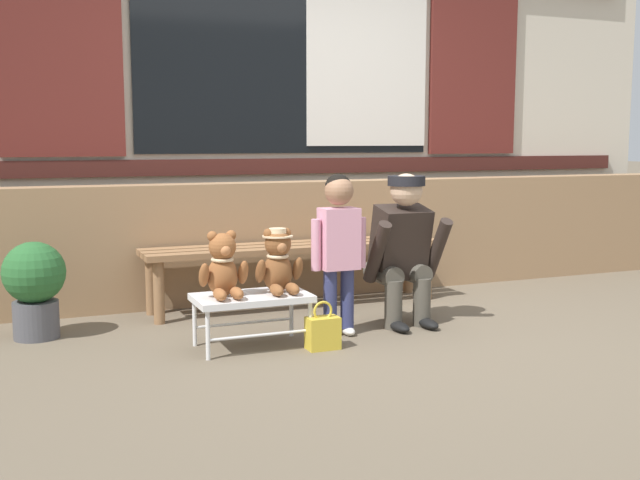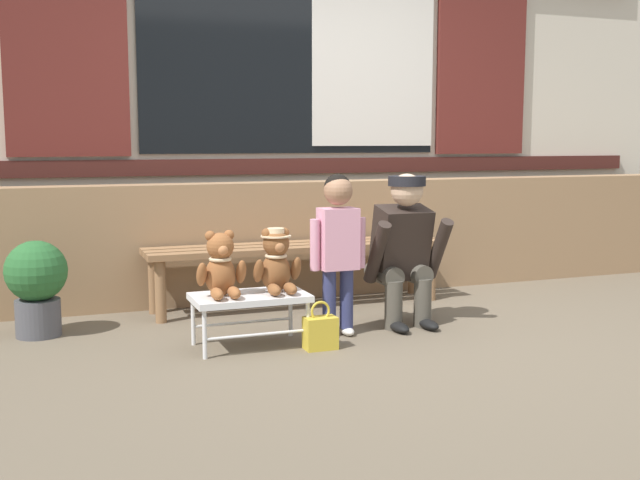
{
  "view_description": "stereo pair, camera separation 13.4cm",
  "coord_description": "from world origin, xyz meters",
  "px_view_note": "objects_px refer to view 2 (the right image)",
  "views": [
    {
      "loc": [
        -2.08,
        -3.82,
        1.15
      ],
      "look_at": [
        -0.33,
        0.42,
        0.55
      ],
      "focal_mm": 42.87,
      "sensor_mm": 36.0,
      "label": 1
    },
    {
      "loc": [
        -1.96,
        -3.87,
        1.15
      ],
      "look_at": [
        -0.33,
        0.42,
        0.55
      ],
      "focal_mm": 42.87,
      "sensor_mm": 36.0,
      "label": 2
    }
  ],
  "objects_px": {
    "wooden_bench_long": "(298,254)",
    "adult_crouching": "(404,249)",
    "teddy_bear_plain": "(221,267)",
    "potted_plant": "(37,282)",
    "small_display_bench": "(250,300)",
    "child_standing": "(338,237)",
    "teddy_bear_with_hat": "(277,262)",
    "handbag_on_ground": "(320,332)"
  },
  "relations": [
    {
      "from": "adult_crouching",
      "to": "wooden_bench_long",
      "type": "bearing_deg",
      "value": 121.07
    },
    {
      "from": "wooden_bench_long",
      "to": "teddy_bear_with_hat",
      "type": "distance_m",
      "value": 1.0
    },
    {
      "from": "small_display_bench",
      "to": "potted_plant",
      "type": "height_order",
      "value": "potted_plant"
    },
    {
      "from": "teddy_bear_plain",
      "to": "potted_plant",
      "type": "bearing_deg",
      "value": 144.55
    },
    {
      "from": "teddy_bear_with_hat",
      "to": "child_standing",
      "type": "xyz_separation_m",
      "value": [
        0.39,
        0.05,
        0.12
      ]
    },
    {
      "from": "teddy_bear_plain",
      "to": "potted_plant",
      "type": "height_order",
      "value": "teddy_bear_plain"
    },
    {
      "from": "potted_plant",
      "to": "handbag_on_ground",
      "type": "bearing_deg",
      "value": -30.52
    },
    {
      "from": "small_display_bench",
      "to": "teddy_bear_with_hat",
      "type": "distance_m",
      "value": 0.26
    },
    {
      "from": "wooden_bench_long",
      "to": "small_display_bench",
      "type": "bearing_deg",
      "value": -123.69
    },
    {
      "from": "teddy_bear_plain",
      "to": "potted_plant",
      "type": "distance_m",
      "value": 1.17
    },
    {
      "from": "teddy_bear_with_hat",
      "to": "handbag_on_ground",
      "type": "height_order",
      "value": "teddy_bear_with_hat"
    },
    {
      "from": "child_standing",
      "to": "wooden_bench_long",
      "type": "bearing_deg",
      "value": 87.1
    },
    {
      "from": "adult_crouching",
      "to": "handbag_on_ground",
      "type": "xyz_separation_m",
      "value": [
        -0.69,
        -0.34,
        -0.38
      ]
    },
    {
      "from": "teddy_bear_with_hat",
      "to": "adult_crouching",
      "type": "height_order",
      "value": "adult_crouching"
    },
    {
      "from": "small_display_bench",
      "to": "teddy_bear_plain",
      "type": "xyz_separation_m",
      "value": [
        -0.16,
        0.0,
        0.2
      ]
    },
    {
      "from": "teddy_bear_with_hat",
      "to": "adult_crouching",
      "type": "distance_m",
      "value": 0.89
    },
    {
      "from": "small_display_bench",
      "to": "teddy_bear_plain",
      "type": "relative_size",
      "value": 1.76
    },
    {
      "from": "teddy_bear_with_hat",
      "to": "child_standing",
      "type": "height_order",
      "value": "child_standing"
    },
    {
      "from": "wooden_bench_long",
      "to": "handbag_on_ground",
      "type": "distance_m",
      "value": 1.14
    },
    {
      "from": "adult_crouching",
      "to": "teddy_bear_with_hat",
      "type": "bearing_deg",
      "value": -169.98
    },
    {
      "from": "wooden_bench_long",
      "to": "teddy_bear_plain",
      "type": "xyz_separation_m",
      "value": [
        -0.76,
        -0.89,
        0.09
      ]
    },
    {
      "from": "teddy_bear_plain",
      "to": "teddy_bear_with_hat",
      "type": "height_order",
      "value": "same"
    },
    {
      "from": "teddy_bear_with_hat",
      "to": "teddy_bear_plain",
      "type": "bearing_deg",
      "value": -179.87
    },
    {
      "from": "child_standing",
      "to": "handbag_on_ground",
      "type": "xyz_separation_m",
      "value": [
        -0.2,
        -0.24,
        -0.5
      ]
    },
    {
      "from": "handbag_on_ground",
      "to": "teddy_bear_plain",
      "type": "bearing_deg",
      "value": 160.03
    },
    {
      "from": "teddy_bear_plain",
      "to": "handbag_on_ground",
      "type": "bearing_deg",
      "value": -19.97
    },
    {
      "from": "wooden_bench_long",
      "to": "child_standing",
      "type": "distance_m",
      "value": 0.87
    },
    {
      "from": "small_display_bench",
      "to": "adult_crouching",
      "type": "relative_size",
      "value": 0.67
    },
    {
      "from": "teddy_bear_plain",
      "to": "teddy_bear_with_hat",
      "type": "relative_size",
      "value": 1.0
    },
    {
      "from": "wooden_bench_long",
      "to": "teddy_bear_with_hat",
      "type": "bearing_deg",
      "value": -116.04
    },
    {
      "from": "wooden_bench_long",
      "to": "adult_crouching",
      "type": "bearing_deg",
      "value": -58.93
    },
    {
      "from": "wooden_bench_long",
      "to": "potted_plant",
      "type": "xyz_separation_m",
      "value": [
        -1.7,
        -0.22,
        -0.05
      ]
    },
    {
      "from": "teddy_bear_plain",
      "to": "potted_plant",
      "type": "relative_size",
      "value": 0.64
    },
    {
      "from": "wooden_bench_long",
      "to": "teddy_bear_plain",
      "type": "distance_m",
      "value": 1.17
    },
    {
      "from": "handbag_on_ground",
      "to": "potted_plant",
      "type": "height_order",
      "value": "potted_plant"
    },
    {
      "from": "teddy_bear_plain",
      "to": "child_standing",
      "type": "relative_size",
      "value": 0.38
    },
    {
      "from": "teddy_bear_plain",
      "to": "child_standing",
      "type": "height_order",
      "value": "child_standing"
    },
    {
      "from": "teddy_bear_plain",
      "to": "potted_plant",
      "type": "xyz_separation_m",
      "value": [
        -0.95,
        0.67,
        -0.14
      ]
    },
    {
      "from": "teddy_bear_plain",
      "to": "teddy_bear_with_hat",
      "type": "distance_m",
      "value": 0.32
    },
    {
      "from": "adult_crouching",
      "to": "potted_plant",
      "type": "relative_size",
      "value": 1.67
    },
    {
      "from": "child_standing",
      "to": "adult_crouching",
      "type": "relative_size",
      "value": 1.01
    },
    {
      "from": "wooden_bench_long",
      "to": "adult_crouching",
      "type": "relative_size",
      "value": 2.21
    }
  ]
}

